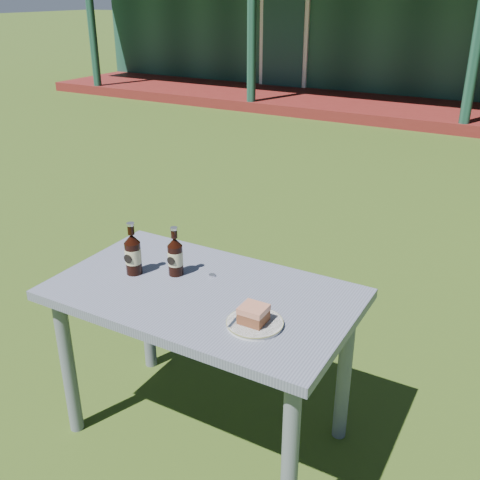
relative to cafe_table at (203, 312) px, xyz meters
The scene contains 8 objects.
ground 1.72m from the cafe_table, 90.00° to the left, with size 80.00×80.00×0.00m, color #334916.
cafe_table is the anchor object (origin of this frame).
plate 0.34m from the cafe_table, 22.13° to the right, with size 0.20×0.20×0.01m.
cake_slice 0.35m from the cafe_table, 22.72° to the right, with size 0.09×0.09×0.06m.
fork 0.29m from the cafe_table, 29.37° to the right, with size 0.01×0.14×0.00m, color silver.
cola_bottle_near 0.26m from the cafe_table, 160.60° to the left, with size 0.06×0.06×0.21m.
cola_bottle_far 0.38m from the cafe_table, behind, with size 0.07×0.07×0.23m.
bottle_cap 0.16m from the cafe_table, 104.06° to the left, with size 0.03×0.03×0.01m, color silver.
Camera 1 is at (1.08, -3.21, 1.81)m, focal length 42.00 mm.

